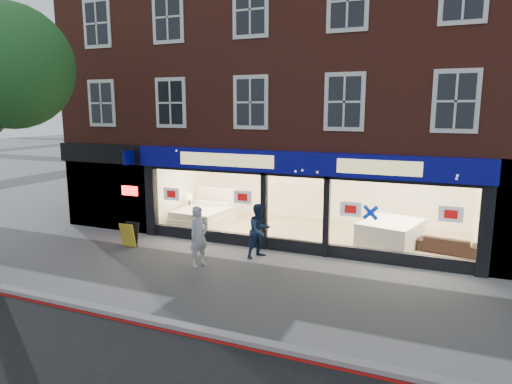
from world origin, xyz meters
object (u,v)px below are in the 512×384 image
Objects in this scene: mattress_stack at (391,233)px; pedestrian_grey at (199,236)px; display_bed at (204,215)px; a_board at (130,235)px; sofa at (448,245)px; pedestrian_blue at (259,231)px.

mattress_stack is 6.41m from pedestrian_grey.
display_bed is 3.47m from a_board.
sofa is (8.89, -0.17, -0.10)m from display_bed.
pedestrian_blue is (3.45, -2.63, 0.39)m from display_bed.
pedestrian_grey is (-5.04, -3.94, 0.38)m from mattress_stack.
display_bed is 1.32× the size of sofa.
pedestrian_grey reaches higher than mattress_stack.
pedestrian_blue reaches higher than sofa.
mattress_stack is 2.96× the size of a_board.
pedestrian_grey reaches higher than pedestrian_blue.
a_board is 4.54m from pedestrian_blue.
sofa is at bearing 1.54° from display_bed.
display_bed is 7.13m from mattress_stack.
mattress_stack is 1.38× the size of sofa.
display_bed is 4.35m from pedestrian_blue.
pedestrian_blue reaches higher than a_board.
a_board reaches higher than sofa.
a_board is (-1.02, -3.32, -0.04)m from display_bed.
a_board is 3.23m from pedestrian_grey.
pedestrian_grey is at bearing -59.96° from display_bed.
pedestrian_blue is (-3.68, -2.53, 0.34)m from mattress_stack.
display_bed is 8.90m from sofa.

